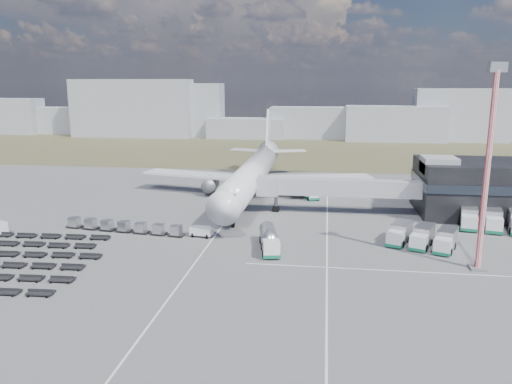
# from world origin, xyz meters

# --- Properties ---
(ground) EXTENTS (420.00, 420.00, 0.00)m
(ground) POSITION_xyz_m (0.00, 0.00, 0.00)
(ground) COLOR #565659
(ground) RESTS_ON ground
(grass_strip) EXTENTS (420.00, 90.00, 0.01)m
(grass_strip) POSITION_xyz_m (0.00, 110.00, 0.01)
(grass_strip) COLOR brown
(grass_strip) RESTS_ON ground
(lane_markings) EXTENTS (47.12, 110.00, 0.01)m
(lane_markings) POSITION_xyz_m (9.77, 3.00, 0.01)
(lane_markings) COLOR silver
(lane_markings) RESTS_ON ground
(terminal) EXTENTS (30.40, 16.40, 11.00)m
(terminal) POSITION_xyz_m (47.77, 23.96, 5.25)
(terminal) COLOR black
(terminal) RESTS_ON ground
(jet_bridge) EXTENTS (30.30, 3.80, 7.05)m
(jet_bridge) POSITION_xyz_m (15.90, 20.42, 5.05)
(jet_bridge) COLOR #939399
(jet_bridge) RESTS_ON ground
(airliner) EXTENTS (51.59, 64.53, 17.62)m
(airliner) POSITION_xyz_m (0.00, 32.38, 5.29)
(airliner) COLOR silver
(airliner) RESTS_ON ground
(skyline) EXTENTS (307.26, 24.37, 25.71)m
(skyline) POSITION_xyz_m (-13.59, 150.75, 9.63)
(skyline) COLOR #979BA5
(skyline) RESTS_ON ground
(fuel_tanker) EXTENTS (4.22, 9.89, 3.11)m
(fuel_tanker) POSITION_xyz_m (7.50, -1.80, 1.55)
(fuel_tanker) COLOR silver
(fuel_tanker) RESTS_ON ground
(pushback_tug) EXTENTS (3.76, 2.43, 1.56)m
(pushback_tug) POSITION_xyz_m (-4.00, 3.10, 0.78)
(pushback_tug) COLOR silver
(pushback_tug) RESTS_ON ground
(catering_truck) EXTENTS (4.18, 6.25, 2.66)m
(catering_truck) POSITION_xyz_m (12.33, 32.75, 1.36)
(catering_truck) COLOR silver
(catering_truck) RESTS_ON ground
(service_trucks_near) EXTENTS (11.18, 9.95, 2.81)m
(service_trucks_near) POSITION_xyz_m (30.20, 2.92, 1.52)
(service_trucks_near) COLOR silver
(service_trucks_near) RESTS_ON ground
(service_trucks_far) EXTENTS (15.31, 10.63, 3.10)m
(service_trucks_far) POSITION_xyz_m (45.50, 13.52, 1.68)
(service_trucks_far) COLOR silver
(service_trucks_far) RESTS_ON ground
(uld_row) EXTENTS (21.28, 4.13, 1.65)m
(uld_row) POSITION_xyz_m (-17.37, 3.63, 0.99)
(uld_row) COLOR black
(uld_row) RESTS_ON ground
(floodlight_mast) EXTENTS (2.53, 2.06, 26.73)m
(floodlight_mast) POSITION_xyz_m (35.82, -5.81, 13.40)
(floodlight_mast) COLOR red
(floodlight_mast) RESTS_ON ground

